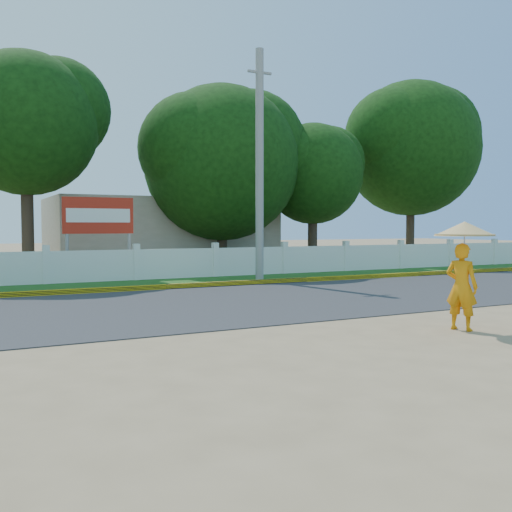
# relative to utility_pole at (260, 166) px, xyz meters

# --- Properties ---
(ground) EXTENTS (120.00, 120.00, 0.00)m
(ground) POSITION_rel_utility_pole_xyz_m (-3.78, -9.09, -3.99)
(ground) COLOR #9E8460
(ground) RESTS_ON ground
(road) EXTENTS (60.00, 7.00, 0.02)m
(road) POSITION_rel_utility_pole_xyz_m (-3.78, -4.59, -3.98)
(road) COLOR #38383A
(road) RESTS_ON ground
(grass_verge) EXTENTS (60.00, 3.50, 0.03)m
(grass_verge) POSITION_rel_utility_pole_xyz_m (-3.78, 0.66, -3.98)
(grass_verge) COLOR #2D601E
(grass_verge) RESTS_ON ground
(curb) EXTENTS (40.00, 0.18, 0.16)m
(curb) POSITION_rel_utility_pole_xyz_m (-3.78, -1.04, -3.91)
(curb) COLOR yellow
(curb) RESTS_ON ground
(fence) EXTENTS (40.00, 0.10, 1.10)m
(fence) POSITION_rel_utility_pole_xyz_m (-3.78, 2.11, -3.44)
(fence) COLOR silver
(fence) RESTS_ON ground
(building_near) EXTENTS (10.00, 6.00, 3.20)m
(building_near) POSITION_rel_utility_pole_xyz_m (-0.78, 8.91, -2.39)
(building_near) COLOR #B7AD99
(building_near) RESTS_ON ground
(utility_pole) EXTENTS (0.28, 0.28, 7.98)m
(utility_pole) POSITION_rel_utility_pole_xyz_m (0.00, 0.00, 0.00)
(utility_pole) COLOR gray
(utility_pole) RESTS_ON ground
(monk_with_parasol) EXTENTS (1.10, 1.10, 2.00)m
(monk_with_parasol) POSITION_rel_utility_pole_xyz_m (-1.00, -10.01, -2.69)
(monk_with_parasol) COLOR orange
(monk_with_parasol) RESTS_ON ground
(billboard) EXTENTS (2.50, 0.13, 2.95)m
(billboard) POSITION_rel_utility_pole_xyz_m (-4.84, 3.21, -1.85)
(billboard) COLOR gray
(billboard) RESTS_ON ground
(tree_row) EXTENTS (35.35, 7.69, 9.59)m
(tree_row) POSITION_rel_utility_pole_xyz_m (0.89, 5.30, 1.12)
(tree_row) COLOR #473828
(tree_row) RESTS_ON ground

